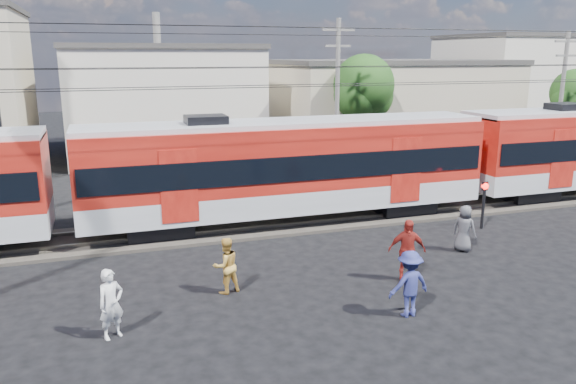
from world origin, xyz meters
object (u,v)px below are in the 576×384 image
Objects in this scene: commuter_train at (293,165)px; pedestrian_a at (111,304)px; pedestrian_c at (409,284)px; crossing_signal at (484,196)px.

commuter_train is 10.62m from pedestrian_a.
pedestrian_a is (-7.21, -7.64, -1.53)m from commuter_train.
pedestrian_a is 7.48m from pedestrian_c.
commuter_train reaches higher than crossing_signal.
crossing_signal is (6.82, -3.11, -1.09)m from commuter_train.
pedestrian_a is 14.75m from crossing_signal.
crossing_signal is at bearing -9.48° from pedestrian_a.
commuter_train is 7.57m from crossing_signal.
crossing_signal is at bearing -143.67° from pedestrian_c.
pedestrian_c is 8.82m from crossing_signal.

